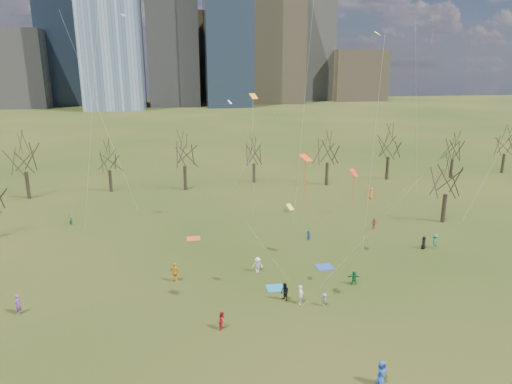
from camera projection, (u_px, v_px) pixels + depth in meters
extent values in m
plane|color=black|center=(280.00, 309.00, 38.75)|extent=(500.00, 500.00, 0.00)
cube|color=slate|center=(171.00, 5.00, 219.14)|extent=(24.00, 24.00, 95.00)
cube|color=#726347|center=(274.00, 33.00, 240.45)|extent=(28.00, 28.00, 72.00)
cube|color=#384C66|center=(68.00, 39.00, 228.87)|extent=(25.00, 25.00, 65.00)
cube|color=slate|center=(311.00, 48.00, 260.68)|extent=(22.00, 22.00, 58.00)
cube|color=#726347|center=(197.00, 57.00, 260.83)|extent=(30.00, 30.00, 48.00)
cube|color=slate|center=(12.00, 69.00, 219.18)|extent=(35.00, 30.00, 36.00)
cube|color=#726347|center=(355.00, 75.00, 264.09)|extent=(30.00, 28.00, 28.00)
cylinder|color=black|center=(28.00, 185.00, 70.08)|extent=(0.55, 0.55, 4.28)
cylinder|color=black|center=(110.00, 181.00, 74.04)|extent=(0.52, 0.52, 3.60)
cylinder|color=black|center=(185.00, 178.00, 75.01)|extent=(0.54, 0.54, 4.05)
cylinder|color=black|center=(254.00, 173.00, 79.92)|extent=(0.51, 0.51, 3.38)
cylinder|color=black|center=(327.00, 174.00, 78.02)|extent=(0.54, 0.54, 3.96)
cylinder|color=black|center=(387.00, 168.00, 81.87)|extent=(0.54, 0.54, 4.14)
cylinder|color=black|center=(451.00, 169.00, 82.98)|extent=(0.52, 0.52, 3.51)
cylinder|color=black|center=(503.00, 163.00, 86.82)|extent=(0.53, 0.53, 3.74)
cylinder|color=black|center=(444.00, 208.00, 59.59)|extent=(0.53, 0.53, 3.83)
cube|color=#187295|center=(275.00, 288.00, 42.30)|extent=(1.60, 1.50, 0.03)
cube|color=#233DA4|center=(324.00, 267.00, 46.73)|extent=(1.60, 1.50, 0.03)
cube|color=#C64327|center=(193.00, 238.00, 54.34)|extent=(1.60, 1.50, 0.03)
imported|color=#214592|center=(381.00, 373.00, 29.29)|extent=(1.01, 0.86, 1.76)
imported|color=silver|center=(301.00, 295.00, 39.36)|extent=(0.69, 0.75, 1.71)
imported|color=#B1191E|center=(223.00, 320.00, 35.57)|extent=(0.83, 0.91, 1.53)
imported|color=slate|center=(324.00, 300.00, 39.01)|extent=(0.82, 0.89, 1.20)
imported|color=gold|center=(175.00, 272.00, 43.37)|extent=(1.18, 0.93, 1.87)
imported|color=#1B7C43|center=(354.00, 278.00, 42.79)|extent=(1.40, 0.67, 1.45)
imported|color=black|center=(424.00, 243.00, 51.18)|extent=(0.83, 0.85, 1.48)
imported|color=#77458A|center=(18.00, 304.00, 37.70)|extent=(0.61, 0.75, 1.78)
imported|color=#274BAA|center=(308.00, 236.00, 53.66)|extent=(0.63, 0.70, 1.18)
imported|color=silver|center=(258.00, 265.00, 45.40)|extent=(1.13, 0.85, 1.56)
imported|color=#B53019|center=(374.00, 224.00, 57.41)|extent=(0.88, 0.59, 1.40)
imported|color=orange|center=(371.00, 193.00, 70.31)|extent=(0.75, 0.95, 1.70)
imported|color=#1A7646|center=(71.00, 219.00, 58.62)|extent=(0.71, 0.73, 1.69)
imported|color=black|center=(285.00, 292.00, 39.85)|extent=(0.91, 1.00, 1.66)
imported|color=#19724C|center=(435.00, 241.00, 51.35)|extent=(0.98, 1.23, 1.66)
plane|color=#FF4415|center=(306.00, 158.00, 33.06)|extent=(1.25, 1.22, 0.41)
cylinder|color=silver|center=(354.00, 249.00, 32.10)|extent=(5.63, 6.46, 12.11)
cylinder|color=#FF4415|center=(305.00, 179.00, 33.50)|extent=(0.04, 0.04, 2.70)
plane|color=yellow|center=(378.00, 33.00, 42.02)|extent=(0.82, 0.82, 0.37)
cylinder|color=silver|center=(373.00, 152.00, 42.96)|extent=(1.08, 3.95, 21.40)
plane|color=red|center=(354.00, 173.00, 45.19)|extent=(1.19, 1.12, 0.72)
cylinder|color=silver|center=(375.00, 222.00, 43.54)|extent=(2.31, 6.26, 8.29)
cylinder|color=red|center=(353.00, 191.00, 45.70)|extent=(0.04, 0.04, 3.15)
cylinder|color=silver|center=(93.00, 98.00, 46.94)|extent=(5.62, 6.22, 30.60)
cylinder|color=silver|center=(306.00, 88.00, 46.95)|extent=(0.29, 8.34, 32.55)
plane|color=green|center=(482.00, 69.00, 51.69)|extent=(1.12, 1.22, 0.75)
cylinder|color=silver|center=(501.00, 150.00, 53.03)|extent=(5.28, 3.26, 18.10)
plane|color=#3677E9|center=(124.00, 15.00, 53.84)|extent=(1.17, 1.15, 0.31)
cylinder|color=silver|center=(103.00, 121.00, 54.36)|extent=(6.23, 4.76, 24.27)
plane|color=orange|center=(254.00, 96.00, 53.98)|extent=(1.35, 1.25, 0.58)
cylinder|color=silver|center=(253.00, 163.00, 53.47)|extent=(1.03, 5.17, 15.01)
cylinder|color=orange|center=(254.00, 112.00, 54.47)|extent=(0.04, 0.04, 3.00)
plane|color=yellow|center=(290.00, 207.00, 38.95)|extent=(0.90, 0.85, 0.44)
cylinder|color=silver|center=(269.00, 253.00, 38.02)|extent=(4.35, 3.18, 6.89)
plane|color=#E8556E|center=(434.00, 24.00, 63.84)|extent=(1.00, 1.03, 0.39)
cylinder|color=silver|center=(416.00, 114.00, 63.62)|extent=(6.14, 6.24, 24.05)
cylinder|color=#E8556E|center=(432.00, 35.00, 64.22)|extent=(0.04, 0.04, 2.40)
plane|color=white|center=(230.00, 102.00, 65.97)|extent=(0.81, 0.85, 0.49)
cylinder|color=silver|center=(253.00, 152.00, 64.59)|extent=(5.55, 7.69, 13.40)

